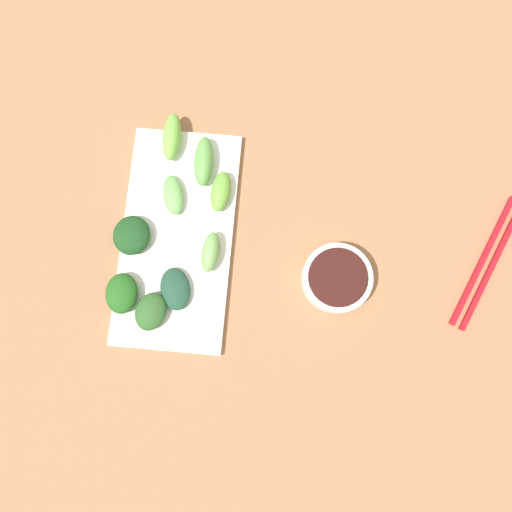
# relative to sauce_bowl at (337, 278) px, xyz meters

# --- Properties ---
(tabletop) EXTENTS (2.10, 2.10, 0.02)m
(tabletop) POSITION_rel_sauce_bowl_xyz_m (0.13, -0.04, -0.03)
(tabletop) COLOR #9B6C49
(tabletop) RESTS_ON ground
(sauce_bowl) EXTENTS (0.11, 0.11, 0.03)m
(sauce_bowl) POSITION_rel_sauce_bowl_xyz_m (0.00, 0.00, 0.00)
(sauce_bowl) COLOR white
(sauce_bowl) RESTS_ON tabletop
(serving_plate) EXTENTS (0.17, 0.35, 0.01)m
(serving_plate) POSITION_rel_sauce_bowl_xyz_m (0.25, -0.04, -0.01)
(serving_plate) COLOR white
(serving_plate) RESTS_ON tabletop
(broccoli_leafy_0) EXTENTS (0.06, 0.08, 0.02)m
(broccoli_leafy_0) POSITION_rel_sauce_bowl_xyz_m (0.24, 0.04, 0.00)
(broccoli_leafy_0) COLOR #204733
(broccoli_leafy_0) RESTS_ON serving_plate
(broccoli_stalk_1) EXTENTS (0.04, 0.07, 0.03)m
(broccoli_stalk_1) POSITION_rel_sauce_bowl_xyz_m (0.19, -0.12, 0.01)
(broccoli_stalk_1) COLOR #6BAE3E
(broccoli_stalk_1) RESTS_ON serving_plate
(broccoli_leafy_2) EXTENTS (0.06, 0.07, 0.03)m
(broccoli_leafy_2) POSITION_rel_sauce_bowl_xyz_m (0.28, 0.08, 0.01)
(broccoli_leafy_2) COLOR #2E5A28
(broccoli_leafy_2) RESTS_ON serving_plate
(broccoli_stalk_3) EXTENTS (0.03, 0.08, 0.03)m
(broccoli_stalk_3) POSITION_rel_sauce_bowl_xyz_m (0.28, -0.20, 0.01)
(broccoli_stalk_3) COLOR #74B746
(broccoli_stalk_3) RESTS_ON serving_plate
(broccoli_stalk_4) EXTENTS (0.03, 0.08, 0.03)m
(broccoli_stalk_4) POSITION_rel_sauce_bowl_xyz_m (0.22, -0.17, 0.01)
(broccoli_stalk_4) COLOR #62A44C
(broccoli_stalk_4) RESTS_ON serving_plate
(broccoli_stalk_5) EXTENTS (0.03, 0.06, 0.03)m
(broccoli_stalk_5) POSITION_rel_sauce_bowl_xyz_m (0.20, -0.02, 0.01)
(broccoli_stalk_5) COLOR #76AD5A
(broccoli_stalk_5) RESTS_ON serving_plate
(broccoli_leafy_6) EXTENTS (0.06, 0.06, 0.03)m
(broccoli_leafy_6) POSITION_rel_sauce_bowl_xyz_m (0.32, -0.03, 0.01)
(broccoli_leafy_6) COLOR #1B451D
(broccoli_leafy_6) RESTS_ON serving_plate
(broccoli_leafy_7) EXTENTS (0.05, 0.06, 0.03)m
(broccoli_leafy_7) POSITION_rel_sauce_bowl_xyz_m (0.32, 0.05, 0.01)
(broccoli_leafy_7) COLOR #225C1D
(broccoli_leafy_7) RESTS_ON serving_plate
(broccoli_stalk_8) EXTENTS (0.05, 0.07, 0.02)m
(broccoli_stalk_8) POSITION_rel_sauce_bowl_xyz_m (0.26, -0.11, 0.00)
(broccoli_stalk_8) COLOR #6FAE59
(broccoli_stalk_8) RESTS_ON serving_plate
(chopsticks) EXTENTS (0.12, 0.22, 0.01)m
(chopsticks) POSITION_rel_sauce_bowl_xyz_m (-0.24, -0.05, -0.01)
(chopsticks) COLOR red
(chopsticks) RESTS_ON tabletop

